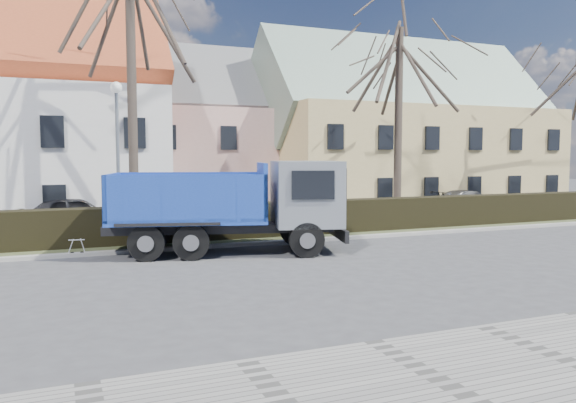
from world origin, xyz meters
name	(u,v)px	position (x,y,z in m)	size (l,w,h in m)	color
ground	(254,274)	(0.00, 0.00, 0.00)	(120.00, 120.00, 0.00)	#3B3B3D
curb_far	(210,246)	(0.00, 4.60, 0.06)	(80.00, 0.30, 0.12)	#9A9790
grass_strip	(199,240)	(0.00, 6.20, 0.05)	(80.00, 3.00, 0.10)	#3B4326
hedge	(200,224)	(0.00, 6.00, 0.65)	(60.00, 0.90, 1.30)	black
building_pink	(210,142)	(4.00, 20.00, 4.00)	(10.80, 8.80, 8.00)	#CA998F
building_yellow	(403,138)	(16.00, 17.00, 4.25)	(18.80, 10.80, 8.50)	tan
tree_1	(131,72)	(-2.00, 8.50, 6.33)	(9.20, 9.20, 12.65)	#3A3028
tree_2	(399,104)	(10.00, 8.50, 5.50)	(8.00, 8.00, 11.00)	#3A3028
dump_truck	(220,206)	(0.05, 3.54, 1.53)	(7.66, 2.84, 3.06)	#163699
streetlight	(118,162)	(-2.72, 7.00, 2.90)	(0.45, 0.45, 5.80)	gray
cart_frame	(70,247)	(-4.43, 4.63, 0.30)	(0.66, 0.38, 0.61)	silver
parked_car_a	(74,213)	(-4.13, 11.15, 0.73)	(1.73, 4.29, 1.46)	black
parked_car_b	(469,201)	(16.37, 11.07, 0.62)	(1.73, 4.26, 1.24)	#323234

